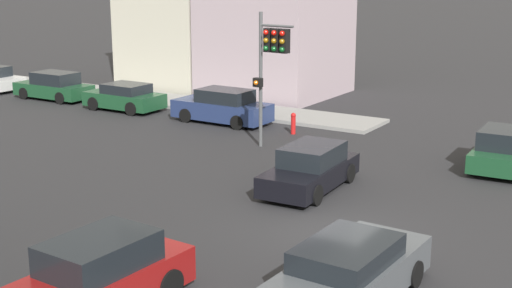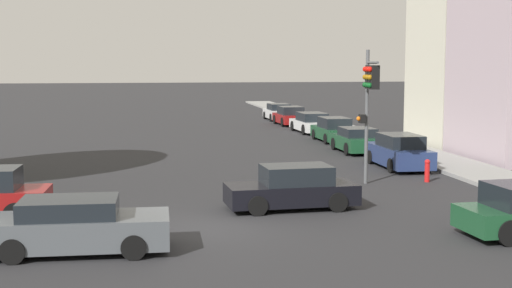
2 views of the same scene
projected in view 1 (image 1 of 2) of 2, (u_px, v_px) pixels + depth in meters
The scene contains 10 objects.
ground_plane at pixel (333, 231), 19.20m from camera, with size 300.00×300.00×0.00m, color #28282B.
traffic_signal at pixel (271, 52), 27.03m from camera, with size 0.54×1.67×5.27m.
crossing_car_0 at pixel (505, 150), 24.88m from camera, with size 3.95×2.12×1.48m.
crossing_car_1 at pixel (350, 273), 15.01m from camera, with size 4.65×2.06×1.39m.
crossing_car_2 at pixel (310, 169), 22.68m from camera, with size 4.34×2.01×1.44m.
crossing_car_3 at pixel (96, 280), 14.46m from camera, with size 4.41×2.00×1.62m.
parked_car_0 at pixel (222, 107), 32.37m from camera, with size 1.89×4.58×1.55m.
parked_car_1 at pixel (125, 97), 35.24m from camera, with size 1.95×3.98×1.33m.
parked_car_2 at pixel (54, 87), 38.10m from camera, with size 1.89×4.42×1.48m.
fire_hydrant at pixel (293, 123), 30.24m from camera, with size 0.22×0.22×0.92m.
Camera 1 is at (-16.40, -7.82, 6.94)m, focal length 50.00 mm.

